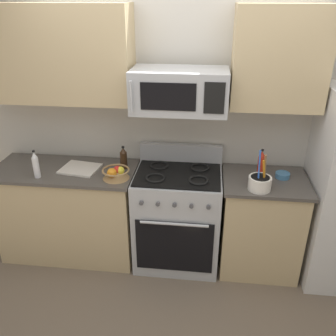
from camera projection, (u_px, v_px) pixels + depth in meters
The scene contains 15 objects.
ground_plane at pixel (170, 305), 3.00m from camera, with size 16.00×16.00×0.00m, color #6B5B4C.
wall_back at pixel (182, 119), 3.30m from camera, with size 8.00×0.10×2.60m, color beige.
counter_left at pixel (70, 211), 3.45m from camera, with size 1.29×0.59×0.91m.
range_oven at pixel (178, 217), 3.33m from camera, with size 0.76×0.63×1.09m.
counter_right at pixel (260, 224), 3.26m from camera, with size 0.72×0.59×0.91m.
microwave at pixel (180, 91), 2.84m from camera, with size 0.76×0.44×0.33m.
upper_cabinets_left at pixel (55, 54), 2.95m from camera, with size 1.28×0.34×0.78m.
upper_cabinets_right at pixel (279, 58), 2.76m from camera, with size 0.71×0.34×0.78m.
utensil_crock at pixel (260, 182), 2.88m from camera, with size 0.18×0.18×0.33m.
fruit_basket at pixel (116, 173), 3.07m from camera, with size 0.24×0.24×0.11m.
cutting_board at pixel (80, 169), 3.23m from camera, with size 0.32×0.27×0.02m, color silver.
bottle_vinegar at pixel (36, 165), 3.05m from camera, with size 0.05×0.05×0.25m.
bottle_soy at pixel (124, 158), 3.22m from camera, with size 0.06×0.06×0.21m.
bottle_hot_sauce at pixel (261, 163), 3.10m from camera, with size 0.06×0.06×0.24m.
prep_bowl at pixel (283, 175), 3.08m from camera, with size 0.12×0.12×0.05m.
Camera 1 is at (0.24, -2.18, 2.34)m, focal length 38.57 mm.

